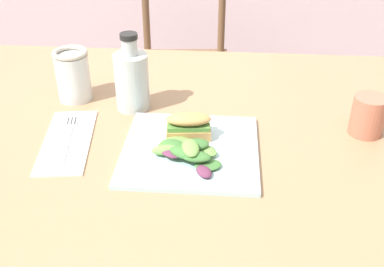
% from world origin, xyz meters
% --- Properties ---
extents(dining_table, '(1.35, 0.94, 0.74)m').
position_xyz_m(dining_table, '(0.13, 0.11, 0.63)').
color(dining_table, '#997551').
rests_on(dining_table, ground).
extents(chair_wooden_far, '(0.44, 0.44, 0.87)m').
position_xyz_m(chair_wooden_far, '(0.07, 1.16, 0.45)').
color(chair_wooden_far, brown).
rests_on(chair_wooden_far, ground).
extents(plate_lunch, '(0.27, 0.27, 0.01)m').
position_xyz_m(plate_lunch, '(0.20, 0.03, 0.74)').
color(plate_lunch, silver).
rests_on(plate_lunch, dining_table).
extents(sandwich_half_front, '(0.10, 0.06, 0.06)m').
position_xyz_m(sandwich_half_front, '(0.19, 0.07, 0.78)').
color(sandwich_half_front, tan).
rests_on(sandwich_half_front, plate_lunch).
extents(salad_mixed_greens, '(0.15, 0.15, 0.04)m').
position_xyz_m(salad_mixed_greens, '(0.19, 0.00, 0.76)').
color(salad_mixed_greens, '#3D7033').
rests_on(salad_mixed_greens, plate_lunch).
extents(napkin_folded, '(0.13, 0.26, 0.00)m').
position_xyz_m(napkin_folded, '(-0.07, 0.05, 0.74)').
color(napkin_folded, silver).
rests_on(napkin_folded, dining_table).
extents(fork_on_napkin, '(0.05, 0.19, 0.00)m').
position_xyz_m(fork_on_napkin, '(-0.07, 0.07, 0.75)').
color(fork_on_napkin, silver).
rests_on(fork_on_napkin, napkin_folded).
extents(bottle_cold_brew, '(0.08, 0.08, 0.18)m').
position_xyz_m(bottle_cold_brew, '(0.04, 0.21, 0.80)').
color(bottle_cold_brew, black).
rests_on(bottle_cold_brew, dining_table).
extents(mason_jar_iced_tea, '(0.08, 0.08, 0.13)m').
position_xyz_m(mason_jar_iced_tea, '(-0.11, 0.25, 0.80)').
color(mason_jar_iced_tea, gold).
rests_on(mason_jar_iced_tea, dining_table).
extents(cup_extra_side, '(0.07, 0.07, 0.09)m').
position_xyz_m(cup_extra_side, '(0.57, 0.14, 0.78)').
color(cup_extra_side, '#B2664C').
rests_on(cup_extra_side, dining_table).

